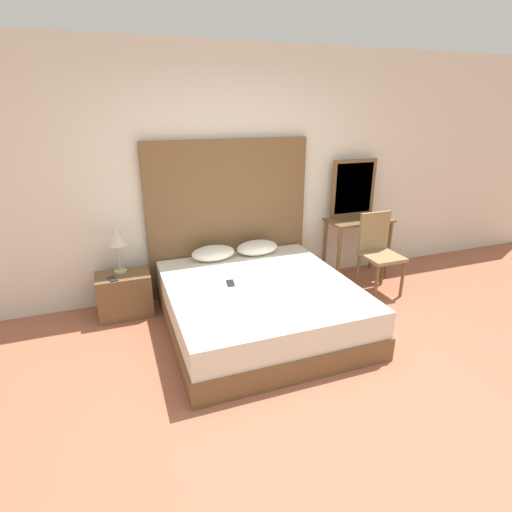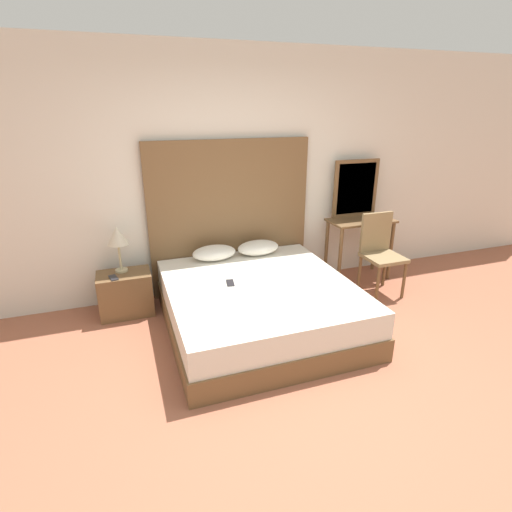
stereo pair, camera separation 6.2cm
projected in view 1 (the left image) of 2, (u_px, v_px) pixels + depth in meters
name	position (u px, v px, depth m)	size (l,w,h in m)	color
ground_plane	(314.00, 403.00, 2.99)	(16.00, 16.00, 0.00)	#9E5B42
wall_back	(226.00, 175.00, 4.46)	(10.00, 0.06, 2.70)	silver
bed	(259.00, 305.00, 3.94)	(1.77, 1.90, 0.47)	brown
headboard	(229.00, 218.00, 4.57)	(1.86, 0.05, 1.75)	brown
pillow_left	(213.00, 253.00, 4.41)	(0.48, 0.28, 0.16)	silver
pillow_right	(257.00, 248.00, 4.58)	(0.48, 0.28, 0.16)	silver
phone_on_bed	(230.00, 283.00, 3.85)	(0.09, 0.16, 0.01)	#232328
nightstand	(125.00, 294.00, 4.18)	(0.54, 0.36, 0.46)	brown
table_lamp	(116.00, 238.00, 4.02)	(0.21, 0.21, 0.49)	tan
phone_on_nightstand	(112.00, 279.00, 3.98)	(0.10, 0.16, 0.01)	#232328
vanity_desk	(358.00, 232.00, 4.97)	(0.80, 0.42, 0.77)	brown
vanity_mirror	(353.00, 188.00, 4.94)	(0.61, 0.03, 0.70)	brown
chair	(378.00, 248.00, 4.63)	(0.41, 0.42, 0.93)	olive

